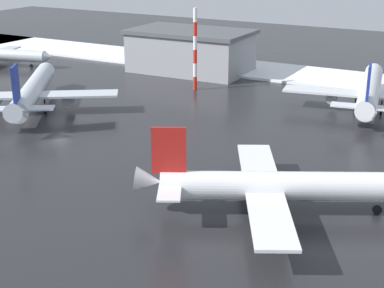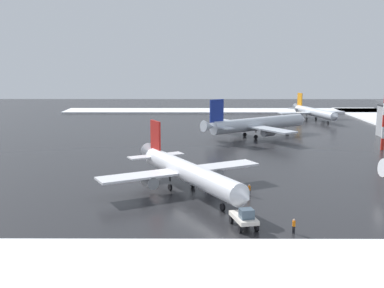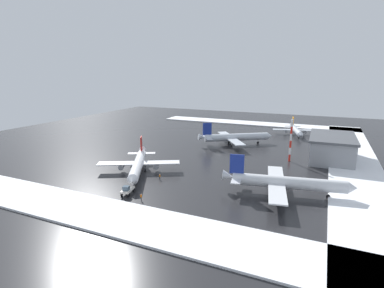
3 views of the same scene
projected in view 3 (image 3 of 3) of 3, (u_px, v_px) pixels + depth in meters
name	position (u px, v px, depth m)	size (l,w,h in m)	color
ground_plane	(218.00, 148.00, 124.19)	(240.00, 240.00, 0.00)	#232326
snow_bank_far	(354.00, 162.00, 104.19)	(152.00, 16.00, 0.48)	white
snow_bank_left	(115.00, 217.00, 64.71)	(14.00, 116.00, 0.48)	white
snow_bank_right	(254.00, 123.00, 183.57)	(14.00, 116.00, 0.48)	white
airplane_parked_starboard	(138.00, 164.00, 92.61)	(28.62, 24.42, 9.24)	white
airplane_far_rear	(235.00, 137.00, 129.86)	(25.20, 29.30, 9.97)	silver
airplane_parked_portside	(285.00, 182.00, 76.43)	(27.71, 33.16, 9.89)	silver
airplane_foreground_jet	(296.00, 130.00, 149.67)	(26.20, 22.01, 7.90)	silver
pushback_tug	(127.00, 190.00, 76.89)	(4.99, 3.22, 2.50)	silver
ground_crew_by_nose_gear	(141.00, 197.00, 73.28)	(0.36, 0.36, 1.71)	black
ground_crew_beside_wing	(160.00, 176.00, 87.68)	(0.36, 0.36, 1.71)	black
antenna_mast	(291.00, 141.00, 104.27)	(0.70, 0.70, 15.03)	red
cargo_hangar	(332.00, 148.00, 107.16)	(25.25, 15.42, 8.80)	gray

